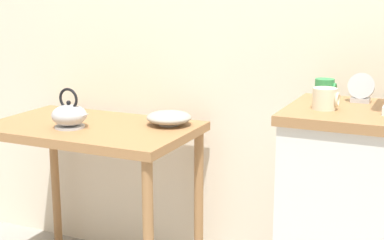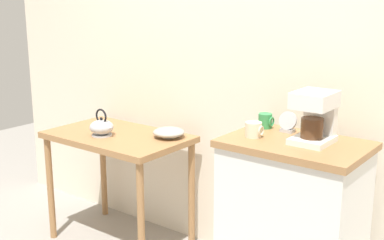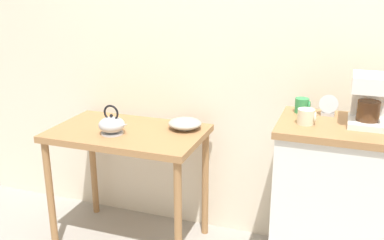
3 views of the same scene
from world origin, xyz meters
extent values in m
cube|color=#9E7044|center=(-0.70, -0.03, 0.75)|extent=(0.92, 0.57, 0.04)
cylinder|color=#9E7044|center=(-1.12, 0.21, 0.36)|extent=(0.04, 0.04, 0.73)
cylinder|color=#9E7044|center=(-0.28, 0.21, 0.36)|extent=(0.04, 0.04, 0.73)
cube|color=white|center=(0.56, -0.02, 0.45)|extent=(0.68, 0.46, 0.90)
cylinder|color=#9E998C|center=(-0.38, 0.10, 0.77)|extent=(0.09, 0.09, 0.01)
ellipsoid|color=#9E998C|center=(-0.38, 0.10, 0.80)|extent=(0.20, 0.20, 0.06)
cylinder|color=#B2B5BA|center=(-0.75, -0.12, 0.77)|extent=(0.13, 0.13, 0.01)
ellipsoid|color=#B2B5BA|center=(-0.75, -0.12, 0.82)|extent=(0.15, 0.15, 0.09)
cone|color=#B2B5BA|center=(-0.68, -0.12, 0.83)|extent=(0.08, 0.03, 0.06)
sphere|color=black|center=(-0.75, -0.12, 0.88)|extent=(0.02, 0.02, 0.02)
torus|color=black|center=(-0.75, -0.12, 0.90)|extent=(0.10, 0.01, 0.10)
cylinder|color=#338C4C|center=(0.30, 0.12, 0.98)|extent=(0.08, 0.08, 0.08)
torus|color=#338C4C|center=(0.34, 0.12, 0.98)|extent=(0.01, 0.06, 0.06)
cylinder|color=beige|center=(0.34, -0.08, 0.98)|extent=(0.09, 0.09, 0.08)
torus|color=beige|center=(0.39, -0.08, 0.98)|extent=(0.01, 0.05, 0.05)
cube|color=#B2B5BA|center=(0.44, 0.11, 0.95)|extent=(0.07, 0.05, 0.02)
cylinder|color=#B2B5BA|center=(0.44, 0.11, 1.00)|extent=(0.10, 0.05, 0.10)
cylinder|color=black|center=(0.44, 0.11, 1.00)|extent=(0.09, 0.03, 0.08)
camera|label=1|loc=(0.74, -2.08, 1.35)|focal=52.54mm
camera|label=2|loc=(1.64, -2.30, 1.66)|focal=47.78mm
camera|label=3|loc=(0.51, -2.27, 1.64)|focal=41.05mm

